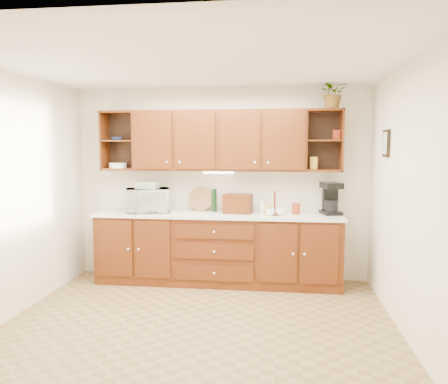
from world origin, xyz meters
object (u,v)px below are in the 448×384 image
(bread_box, at_px, (238,204))
(coffee_maker, at_px, (331,199))
(microwave, at_px, (148,200))
(potted_plant, at_px, (333,93))

(bread_box, relative_size, coffee_maker, 0.87)
(microwave, relative_size, bread_box, 1.58)
(coffee_maker, bearing_deg, bread_box, 168.75)
(potted_plant, bearing_deg, microwave, -177.61)
(coffee_maker, relative_size, potted_plant, 1.06)
(microwave, bearing_deg, coffee_maker, -14.90)
(bread_box, xyz_separation_m, potted_plant, (1.20, 0.06, 1.42))
(microwave, height_order, bread_box, microwave)
(bread_box, bearing_deg, potted_plant, 11.84)
(microwave, xyz_separation_m, bread_box, (1.20, 0.04, -0.03))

